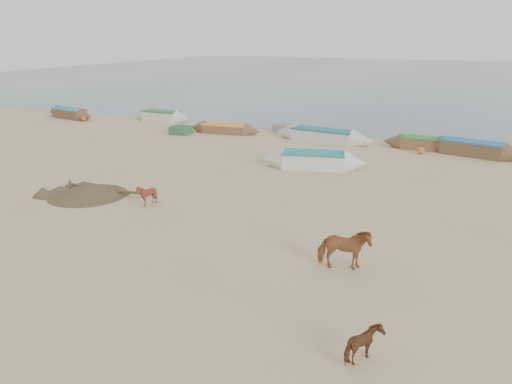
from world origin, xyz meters
TOP-DOWN VIEW (x-y plane):
  - ground at (0.00, 0.00)m, footprint 140.00×140.00m
  - sea at (0.00, 82.00)m, footprint 160.00×160.00m
  - cow_adult at (4.58, 0.61)m, footprint 1.79×1.23m
  - calf_front at (-4.85, 3.15)m, footprint 1.15×1.12m
  - calf_right at (6.25, -3.81)m, footprint 0.78×0.90m
  - near_canoe at (-0.20, 12.15)m, footprint 5.98×2.73m
  - debris_pile at (-8.20, 3.17)m, footprint 4.76×4.76m
  - waterline_canoes at (0.37, 20.09)m, footprint 59.41×4.79m
  - beach_clutter at (5.10, 19.44)m, footprint 46.39×5.21m

SIDE VIEW (x-z plane):
  - ground at x=0.00m, z-range 0.00..0.00m
  - sea at x=0.00m, z-range 0.01..0.01m
  - debris_pile at x=-8.20m, z-range 0.00..0.45m
  - beach_clutter at x=5.10m, z-range -0.02..0.62m
  - waterline_canoes at x=0.37m, z-range -0.04..0.89m
  - calf_right at x=6.25m, z-range 0.00..0.87m
  - near_canoe at x=-0.20m, z-range 0.00..0.94m
  - calf_front at x=-4.85m, z-range 0.00..0.96m
  - cow_adult at x=4.58m, z-range 0.00..1.39m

